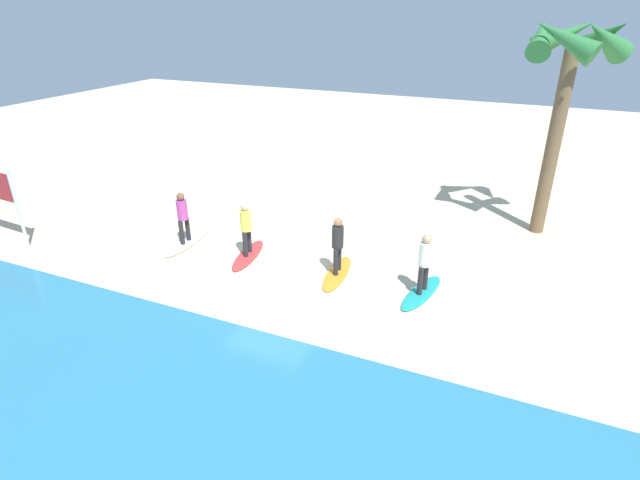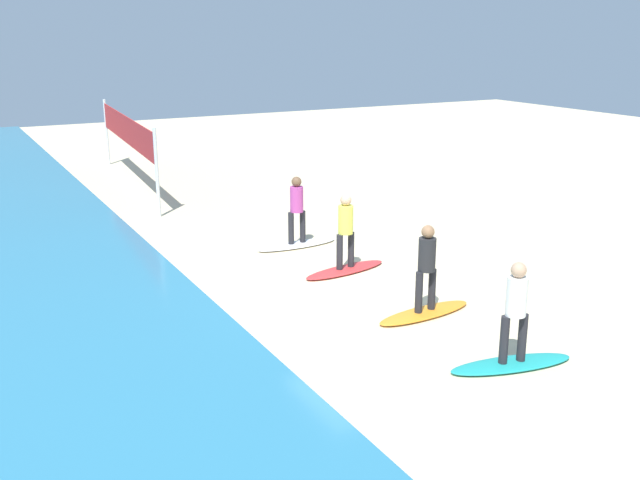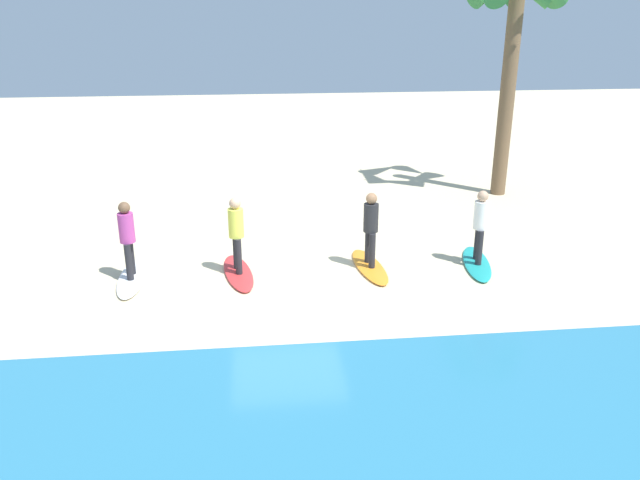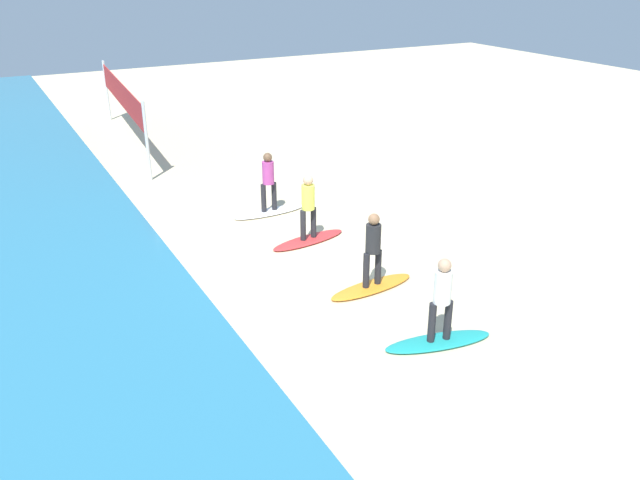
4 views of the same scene
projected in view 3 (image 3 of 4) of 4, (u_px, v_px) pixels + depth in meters
The scene contains 10 objects.
ground_plane at pixel (286, 277), 13.59m from camera, with size 60.00×60.00×0.00m, color beige.
surfboard_teal at pixel (477, 263), 14.17m from camera, with size 2.10×0.56×0.09m, color teal.
surfer_teal at pixel (481, 221), 13.83m from camera, with size 0.32×0.45×1.64m.
surfboard_orange at pixel (370, 266), 14.00m from camera, with size 2.10×0.56×0.09m, color orange.
surfer_orange at pixel (371, 224), 13.66m from camera, with size 0.32×0.46×1.64m.
surfboard_red at pixel (238, 273), 13.68m from camera, with size 2.10×0.56×0.09m, color red.
surfer_red at pixel (236, 229), 13.33m from camera, with size 0.32×0.46×1.64m.
surfboard_white at pixel (132, 278), 13.39m from camera, with size 2.10×0.56×0.09m, color white.
surfer_white at pixel (127, 234), 13.05m from camera, with size 0.32×0.46×1.64m.
palm_tree at pixel (516, 7), 17.73m from camera, with size 2.88×3.03×6.76m.
Camera 3 is at (0.64, 12.47, 5.46)m, focal length 35.59 mm.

